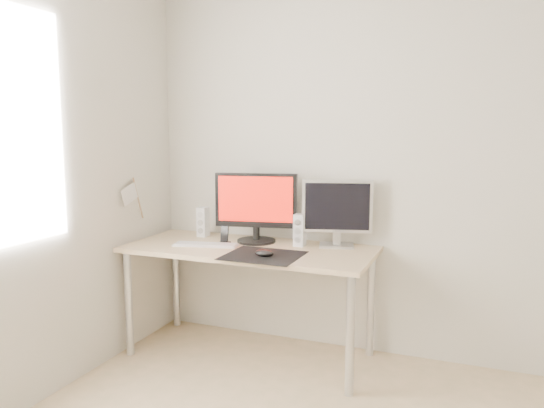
% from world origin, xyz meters
% --- Properties ---
extents(wall_back, '(3.50, 0.00, 3.50)m').
position_xyz_m(wall_back, '(0.00, 1.75, 1.25)').
color(wall_back, silver).
rests_on(wall_back, ground).
extents(mousepad, '(0.45, 0.40, 0.00)m').
position_xyz_m(mousepad, '(-0.76, 1.19, 0.73)').
color(mousepad, black).
rests_on(mousepad, desk).
extents(mouse, '(0.12, 0.07, 0.04)m').
position_xyz_m(mouse, '(-0.74, 1.16, 0.75)').
color(mouse, black).
rests_on(mouse, mousepad).
extents(desk, '(1.60, 0.70, 0.73)m').
position_xyz_m(desk, '(-0.93, 1.38, 0.65)').
color(desk, '#D1B587').
rests_on(desk, ground).
extents(main_monitor, '(0.55, 0.30, 0.47)m').
position_xyz_m(main_monitor, '(-0.95, 1.53, 0.98)').
color(main_monitor, black).
rests_on(main_monitor, desk).
extents(second_monitor, '(0.44, 0.21, 0.43)m').
position_xyz_m(second_monitor, '(-0.41, 1.60, 0.97)').
color(second_monitor, silver).
rests_on(second_monitor, desk).
extents(speaker_left, '(0.07, 0.08, 0.21)m').
position_xyz_m(speaker_left, '(-1.37, 1.57, 0.83)').
color(speaker_left, white).
rests_on(speaker_left, desk).
extents(speaker_right, '(0.07, 0.08, 0.21)m').
position_xyz_m(speaker_right, '(-0.64, 1.53, 0.83)').
color(speaker_right, white).
rests_on(speaker_right, desk).
extents(keyboard, '(0.44, 0.20, 0.02)m').
position_xyz_m(keyboard, '(-1.21, 1.31, 0.74)').
color(keyboard, silver).
rests_on(keyboard, desk).
extents(phone_dock, '(0.07, 0.06, 0.12)m').
position_xyz_m(phone_dock, '(-1.12, 1.41, 0.77)').
color(phone_dock, black).
rests_on(phone_dock, desk).
extents(pennant, '(0.01, 0.23, 0.29)m').
position_xyz_m(pennant, '(-1.72, 1.24, 1.05)').
color(pennant, '#A57F54').
rests_on(pennant, wall_left).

